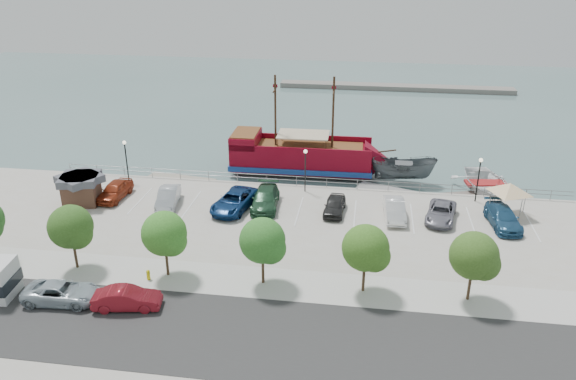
# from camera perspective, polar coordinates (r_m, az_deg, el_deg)

# --- Properties ---
(ground) EXTENTS (160.00, 160.00, 0.00)m
(ground) POSITION_cam_1_polar(r_m,az_deg,el_deg) (49.13, 0.81, -4.20)
(ground) COLOR #4A6866
(street) EXTENTS (100.00, 8.00, 0.04)m
(street) POSITION_cam_1_polar(r_m,az_deg,el_deg) (35.28, -2.76, -14.75)
(street) COLOR #2D2D2D
(street) RESTS_ON land_slab
(sidewalk) EXTENTS (100.00, 4.00, 0.05)m
(sidewalk) POSITION_cam_1_polar(r_m,az_deg,el_deg) (40.08, -1.11, -9.49)
(sidewalk) COLOR #BAB9B3
(sidewalk) RESTS_ON land_slab
(seawall_railing) EXTENTS (50.00, 0.06, 1.00)m
(seawall_railing) POSITION_cam_1_polar(r_m,az_deg,el_deg) (55.50, 1.90, 0.91)
(seawall_railing) COLOR slate
(seawall_railing) RESTS_ON land_slab
(far_shore) EXTENTS (40.00, 3.00, 0.80)m
(far_shore) POSITION_cam_1_polar(r_m,az_deg,el_deg) (100.76, 10.83, 10.22)
(far_shore) COLOR slate
(far_shore) RESTS_ON ground
(pirate_ship) EXTENTS (17.77, 5.21, 11.17)m
(pirate_ship) POSITION_cam_1_polar(r_m,az_deg,el_deg) (60.92, 2.57, 3.34)
(pirate_ship) COLOR maroon
(pirate_ship) RESTS_ON ground
(patrol_boat) EXTENTS (6.75, 2.55, 2.61)m
(patrol_boat) POSITION_cam_1_polar(r_m,az_deg,el_deg) (59.73, 11.64, 1.86)
(patrol_boat) COLOR #51575B
(patrol_boat) RESTS_ON ground
(speedboat) EXTENTS (6.74, 8.67, 1.65)m
(speedboat) POSITION_cam_1_polar(r_m,az_deg,el_deg) (59.58, 19.43, 0.41)
(speedboat) COLOR white
(speedboat) RESTS_ON ground
(dock_west) EXTENTS (7.58, 3.20, 0.42)m
(dock_west) POSITION_cam_1_polar(r_m,az_deg,el_deg) (60.15, -10.83, 0.96)
(dock_west) COLOR gray
(dock_west) RESTS_ON ground
(dock_mid) EXTENTS (7.50, 4.39, 0.41)m
(dock_mid) POSITION_cam_1_polar(r_m,az_deg,el_deg) (57.09, 10.62, -0.28)
(dock_mid) COLOR gray
(dock_mid) RESTS_ON ground
(dock_east) EXTENTS (7.65, 4.18, 0.42)m
(dock_east) POSITION_cam_1_polar(r_m,az_deg,el_deg) (57.96, 18.04, -0.71)
(dock_east) COLOR #6D635C
(dock_east) RESTS_ON ground
(shed) EXTENTS (3.97, 3.97, 2.73)m
(shed) POSITION_cam_1_polar(r_m,az_deg,el_deg) (54.88, -20.28, 0.16)
(shed) COLOR #4E3224
(shed) RESTS_ON land_slab
(canopy_tent) EXTENTS (5.33, 5.33, 3.44)m
(canopy_tent) POSITION_cam_1_polar(r_m,az_deg,el_deg) (52.32, 21.68, 0.64)
(canopy_tent) COLOR slate
(canopy_tent) RESTS_ON land_slab
(street_van) EXTENTS (5.20, 2.66, 1.41)m
(street_van) POSITION_cam_1_polar(r_m,az_deg,el_deg) (40.79, -22.00, -9.64)
(street_van) COLOR #A4B3BB
(street_van) RESTS_ON street
(street_sedan) EXTENTS (4.62, 2.26, 1.46)m
(street_sedan) POSITION_cam_1_polar(r_m,az_deg,el_deg) (38.75, -16.04, -10.55)
(street_sedan) COLOR maroon
(street_sedan) RESTS_ON street
(fire_hydrant) EXTENTS (0.27, 0.27, 0.79)m
(fire_hydrant) POSITION_cam_1_polar(r_m,az_deg,el_deg) (41.51, -14.01, -8.32)
(fire_hydrant) COLOR #D4C40D
(fire_hydrant) RESTS_ON sidewalk
(lamp_post_left) EXTENTS (0.36, 0.36, 4.28)m
(lamp_post_left) POSITION_cam_1_polar(r_m,az_deg,el_deg) (58.15, -16.17, 3.58)
(lamp_post_left) COLOR black
(lamp_post_left) RESTS_ON land_slab
(lamp_post_mid) EXTENTS (0.36, 0.36, 4.28)m
(lamp_post_mid) POSITION_cam_1_polar(r_m,az_deg,el_deg) (53.41, 1.77, 2.77)
(lamp_post_mid) COLOR black
(lamp_post_mid) RESTS_ON land_slab
(lamp_post_right) EXTENTS (0.36, 0.36, 4.28)m
(lamp_post_right) POSITION_cam_1_polar(r_m,az_deg,el_deg) (54.10, 18.85, 1.74)
(lamp_post_right) COLOR black
(lamp_post_right) RESTS_ON land_slab
(tree_b) EXTENTS (3.30, 3.20, 5.00)m
(tree_b) POSITION_cam_1_polar(r_m,az_deg,el_deg) (43.10, -21.08, -3.68)
(tree_b) COLOR #473321
(tree_b) RESTS_ON sidewalk
(tree_c) EXTENTS (3.30, 3.20, 5.00)m
(tree_c) POSITION_cam_1_polar(r_m,az_deg,el_deg) (40.24, -12.30, -4.52)
(tree_c) COLOR #473321
(tree_c) RESTS_ON sidewalk
(tree_d) EXTENTS (3.30, 3.20, 5.00)m
(tree_d) POSITION_cam_1_polar(r_m,az_deg,el_deg) (38.46, -2.42, -5.34)
(tree_d) COLOR #473321
(tree_d) RESTS_ON sidewalk
(tree_e) EXTENTS (3.30, 3.20, 5.00)m
(tree_e) POSITION_cam_1_polar(r_m,az_deg,el_deg) (37.91, 8.09, -6.04)
(tree_e) COLOR #473321
(tree_e) RESTS_ON sidewalk
(tree_f) EXTENTS (3.30, 3.20, 5.00)m
(tree_f) POSITION_cam_1_polar(r_m,az_deg,el_deg) (38.63, 18.58, -6.53)
(tree_f) COLOR #473321
(tree_f) RESTS_ON sidewalk
(parked_car_a) EXTENTS (2.17, 4.87, 1.63)m
(parked_car_a) POSITION_cam_1_polar(r_m,az_deg,el_deg) (55.12, -17.17, -0.03)
(parked_car_a) COLOR maroon
(parked_car_a) RESTS_ON land_slab
(parked_car_b) EXTENTS (2.43, 4.98, 1.57)m
(parked_car_b) POSITION_cam_1_polar(r_m,az_deg,el_deg) (52.42, -12.08, -0.73)
(parked_car_b) COLOR #AEB3B9
(parked_car_b) RESTS_ON land_slab
(parked_car_c) EXTENTS (3.88, 6.33, 1.64)m
(parked_car_c) POSITION_cam_1_polar(r_m,az_deg,el_deg) (50.68, -5.48, -1.12)
(parked_car_c) COLOR navy
(parked_car_c) RESTS_ON land_slab
(parked_car_d) EXTENTS (2.68, 5.78, 1.64)m
(parked_car_d) POSITION_cam_1_polar(r_m,az_deg,el_deg) (50.91, -2.31, -0.91)
(parked_car_d) COLOR #224B30
(parked_car_d) RESTS_ON land_slab
(parked_car_e) EXTENTS (1.97, 4.37, 1.46)m
(parked_car_e) POSITION_cam_1_polar(r_m,az_deg,el_deg) (49.99, 4.76, -1.56)
(parked_car_e) COLOR black
(parked_car_e) RESTS_ON land_slab
(parked_car_f) EXTENTS (2.00, 4.89, 1.58)m
(parked_car_f) POSITION_cam_1_polar(r_m,az_deg,el_deg) (49.76, 10.77, -1.97)
(parked_car_f) COLOR silver
(parked_car_f) RESTS_ON land_slab
(parked_car_g) EXTENTS (3.30, 5.39, 1.39)m
(parked_car_g) POSITION_cam_1_polar(r_m,az_deg,el_deg) (50.32, 15.28, -2.23)
(parked_car_g) COLOR gray
(parked_car_g) RESTS_ON land_slab
(parked_car_h) EXTENTS (2.78, 5.57, 1.55)m
(parked_car_h) POSITION_cam_1_polar(r_m,az_deg,el_deg) (50.90, 21.00, -2.62)
(parked_car_h) COLOR navy
(parked_car_h) RESTS_ON land_slab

